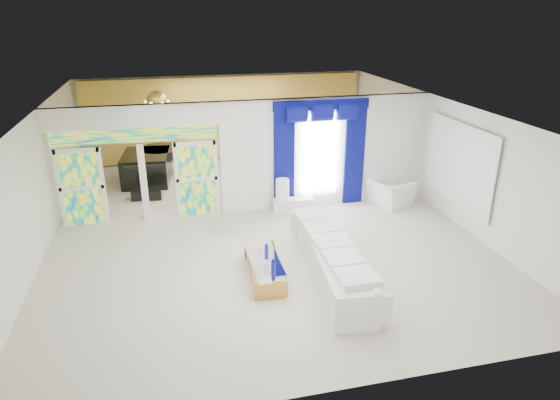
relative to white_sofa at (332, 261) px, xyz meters
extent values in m
plane|color=#B7AF9E|center=(-0.99, 2.92, -0.37)|extent=(12.00, 12.00, 0.00)
cube|color=white|center=(1.16, 3.92, 1.13)|extent=(5.70, 0.18, 3.00)
cube|color=white|center=(-3.84, 3.92, 2.36)|extent=(4.30, 0.18, 0.55)
cube|color=#994C3F|center=(-5.26, 3.92, 0.63)|extent=(0.95, 0.04, 2.00)
cube|color=#994C3F|center=(-2.41, 3.92, 0.63)|extent=(0.95, 0.04, 2.00)
cube|color=#994C3F|center=(-3.84, 3.92, 1.88)|extent=(4.00, 0.05, 0.35)
cube|color=white|center=(0.91, 3.82, 1.08)|extent=(1.00, 0.02, 2.30)
cube|color=#030B41|center=(-0.09, 3.79, 1.03)|extent=(0.55, 0.10, 2.80)
cube|color=#030B41|center=(1.91, 3.79, 1.03)|extent=(0.55, 0.10, 2.80)
cube|color=#030B41|center=(0.91, 3.79, 2.45)|extent=(2.60, 0.12, 0.25)
cube|color=white|center=(3.95, 1.92, 1.18)|extent=(0.04, 2.70, 1.90)
cube|color=gold|center=(-0.99, 8.82, 1.13)|extent=(9.70, 0.12, 2.90)
cube|color=silver|center=(0.00, 0.00, 0.00)|extent=(1.18, 3.91, 0.73)
cube|color=#BE843B|center=(-1.35, 0.30, -0.17)|extent=(0.75, 1.80, 0.39)
cube|color=white|center=(0.10, 3.51, -0.19)|extent=(1.11, 0.42, 0.36)
cylinder|color=silver|center=(-0.20, 3.51, 0.29)|extent=(0.36, 0.36, 0.58)
imported|color=silver|center=(2.85, 3.38, 0.00)|extent=(1.28, 1.37, 0.73)
cube|color=black|center=(-3.80, 6.94, 0.09)|extent=(1.55, 1.94, 0.92)
cube|color=black|center=(-3.80, 5.34, -0.22)|extent=(0.88, 0.41, 0.28)
cube|color=tan|center=(-5.51, 5.40, 0.05)|extent=(0.65, 0.61, 0.84)
sphere|color=gold|center=(-3.29, 6.32, 2.28)|extent=(0.60, 0.60, 0.60)
cylinder|color=white|center=(-1.35, 0.61, 0.09)|extent=(0.11, 0.11, 0.12)
cylinder|color=navy|center=(-1.27, -0.18, 0.13)|extent=(0.09, 0.09, 0.22)
cylinder|color=white|center=(-1.39, -0.06, 0.09)|extent=(0.10, 0.10, 0.14)
cylinder|color=navy|center=(-1.29, 0.38, 0.16)|extent=(0.08, 0.08, 0.28)
camera|label=1|loc=(-3.05, -8.27, 4.85)|focal=31.11mm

